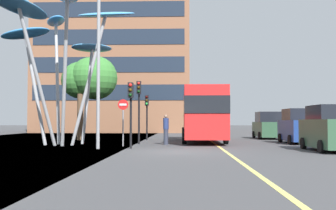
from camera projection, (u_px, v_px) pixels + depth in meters
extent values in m
cube|color=#424244|center=(178.00, 153.00, 19.63)|extent=(120.00, 240.00, 0.10)
cube|color=#E0D666|center=(226.00, 152.00, 19.55)|extent=(0.16, 144.00, 0.01)
cube|color=red|center=(203.00, 114.00, 29.08)|extent=(2.62, 10.60, 3.21)
cube|color=black|center=(203.00, 107.00, 29.09)|extent=(2.64, 10.70, 1.03)
cube|color=yellow|center=(199.00, 99.00, 34.36)|extent=(1.43, 0.10, 0.36)
cube|color=#B2B2B7|center=(203.00, 89.00, 29.14)|extent=(1.95, 3.71, 0.24)
cylinder|color=black|center=(217.00, 134.00, 32.26)|extent=(0.28, 0.96, 0.96)
cylinder|color=black|center=(184.00, 133.00, 32.34)|extent=(0.28, 0.96, 0.96)
cylinder|color=black|center=(226.00, 136.00, 26.07)|extent=(0.28, 0.96, 0.96)
cylinder|color=black|center=(184.00, 136.00, 26.15)|extent=(0.28, 0.96, 0.96)
cylinder|color=#9EA0A5|center=(89.00, 80.00, 24.67)|extent=(2.27, 0.62, 7.79)
ellipsoid|color=#4299E0|center=(106.00, 14.00, 24.58)|extent=(3.72, 1.90, 0.61)
cylinder|color=#9EA0A5|center=(87.00, 95.00, 26.57)|extent=(0.73, 0.88, 6.20)
ellipsoid|color=#4CA3E5|center=(92.00, 48.00, 26.98)|extent=(3.00, 3.37, 0.74)
cylinder|color=#9EA0A5|center=(57.00, 80.00, 26.89)|extent=(1.12, 2.16, 8.20)
ellipsoid|color=#388EDB|center=(56.00, 21.00, 28.01)|extent=(2.24, 3.16, 0.44)
cylinder|color=#9EA0A5|center=(35.00, 89.00, 25.11)|extent=(1.51, 0.22, 6.79)
ellipsoid|color=#388EDB|center=(25.00, 33.00, 25.27)|extent=(3.09, 1.29, 1.02)
cylinder|color=#9EA0A5|center=(38.00, 79.00, 23.39)|extent=(1.53, 2.75, 7.67)
ellipsoid|color=#4CA3E5|center=(19.00, 6.00, 22.31)|extent=(3.21, 4.23, 1.05)
cylinder|color=#9EA0A5|center=(65.00, 74.00, 23.18)|extent=(1.08, 2.37, 8.16)
cylinder|color=black|center=(131.00, 116.00, 21.86)|extent=(0.12, 0.12, 3.46)
cube|color=black|center=(131.00, 90.00, 21.77)|extent=(0.28, 0.24, 0.80)
sphere|color=red|center=(130.00, 85.00, 21.65)|extent=(0.18, 0.18, 0.18)
sphere|color=#3A2707|center=(130.00, 90.00, 21.64)|extent=(0.18, 0.18, 0.18)
sphere|color=black|center=(130.00, 95.00, 21.63)|extent=(0.18, 0.18, 0.18)
cylinder|color=black|center=(139.00, 113.00, 26.24)|extent=(0.12, 0.12, 3.94)
cube|color=black|center=(139.00, 88.00, 26.16)|extent=(0.28, 0.24, 0.80)
sphere|color=red|center=(139.00, 83.00, 26.04)|extent=(0.18, 0.18, 0.18)
sphere|color=#3A2707|center=(139.00, 87.00, 26.03)|extent=(0.18, 0.18, 0.18)
sphere|color=black|center=(139.00, 92.00, 26.02)|extent=(0.18, 0.18, 0.18)
cylinder|color=black|center=(147.00, 118.00, 31.99)|extent=(0.12, 0.12, 3.42)
cube|color=black|center=(147.00, 100.00, 31.90)|extent=(0.28, 0.24, 0.80)
sphere|color=#390706|center=(147.00, 97.00, 31.78)|extent=(0.18, 0.18, 0.18)
sphere|color=#3A2707|center=(147.00, 100.00, 31.77)|extent=(0.18, 0.18, 0.18)
sphere|color=green|center=(147.00, 104.00, 31.76)|extent=(0.18, 0.18, 0.18)
cube|color=#2D5138|center=(330.00, 133.00, 20.10)|extent=(1.73, 4.51, 1.35)
cube|color=black|center=(329.00, 112.00, 20.14)|extent=(1.59, 2.48, 0.69)
cylinder|color=black|center=(303.00, 143.00, 21.50)|extent=(0.20, 0.60, 0.60)
cylinder|color=black|center=(321.00, 147.00, 18.71)|extent=(0.20, 0.60, 0.60)
cube|color=navy|center=(298.00, 130.00, 26.88)|extent=(1.73, 4.24, 1.32)
cube|color=black|center=(298.00, 115.00, 26.92)|extent=(1.59, 2.33, 0.74)
cylinder|color=black|center=(306.00, 138.00, 28.14)|extent=(0.20, 0.60, 0.60)
cylinder|color=black|center=(280.00, 138.00, 28.20)|extent=(0.20, 0.60, 0.60)
cylinder|color=black|center=(319.00, 140.00, 25.52)|extent=(0.20, 0.60, 0.60)
cylinder|color=black|center=(290.00, 140.00, 25.58)|extent=(0.20, 0.60, 0.60)
cube|color=#2D5138|center=(268.00, 129.00, 34.02)|extent=(1.82, 4.46, 1.18)
cube|color=black|center=(268.00, 117.00, 34.06)|extent=(1.67, 2.45, 0.83)
cylinder|color=black|center=(275.00, 135.00, 35.35)|extent=(0.20, 0.60, 0.60)
cylinder|color=black|center=(254.00, 135.00, 35.41)|extent=(0.20, 0.60, 0.60)
cylinder|color=black|center=(283.00, 136.00, 32.59)|extent=(0.20, 0.60, 0.60)
cylinder|color=black|center=(260.00, 136.00, 32.65)|extent=(0.20, 0.60, 0.60)
cylinder|color=gray|center=(98.00, 70.00, 21.81)|extent=(0.18, 0.18, 8.28)
cylinder|color=brown|center=(80.00, 117.00, 31.80)|extent=(0.47, 0.47, 3.52)
sphere|color=#387A33|center=(80.00, 80.00, 32.78)|extent=(2.89, 2.89, 2.89)
sphere|color=#387A33|center=(90.00, 77.00, 32.48)|extent=(3.09, 3.09, 3.09)
sphere|color=#387A33|center=(96.00, 78.00, 32.70)|extent=(3.42, 3.42, 3.42)
cylinder|color=#2D3342|center=(166.00, 137.00, 25.51)|extent=(0.29, 0.29, 0.94)
cylinder|color=navy|center=(166.00, 124.00, 25.54)|extent=(0.34, 0.34, 0.68)
sphere|color=#937056|center=(166.00, 116.00, 25.55)|extent=(0.22, 0.22, 0.22)
cylinder|color=gray|center=(123.00, 123.00, 23.92)|extent=(0.08, 0.08, 2.69)
cylinder|color=red|center=(123.00, 105.00, 23.93)|extent=(0.60, 0.03, 0.60)
cube|color=white|center=(123.00, 105.00, 23.90)|extent=(0.40, 0.04, 0.11)
cube|color=brown|center=(117.00, 58.00, 56.78)|extent=(19.58, 13.08, 20.16)
cube|color=#1E2838|center=(108.00, 92.00, 50.03)|extent=(18.40, 0.08, 1.88)
cube|color=#1E2838|center=(108.00, 65.00, 50.16)|extent=(18.40, 0.08, 1.88)
cube|color=#1E2838|center=(108.00, 37.00, 50.28)|extent=(18.40, 0.08, 1.88)
cube|color=#1E2838|center=(108.00, 9.00, 50.41)|extent=(18.40, 0.08, 1.88)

